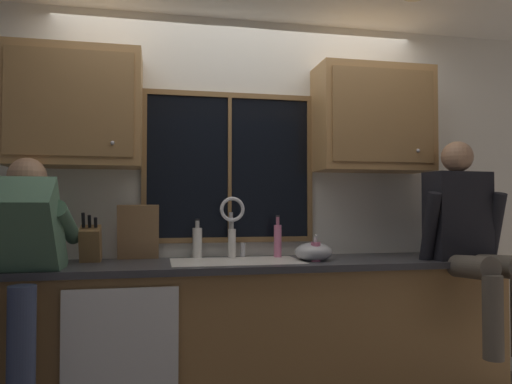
# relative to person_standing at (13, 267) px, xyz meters

# --- Properties ---
(back_wall) EXTENTS (5.62, 0.12, 2.55)m
(back_wall) POSITION_rel_person_standing_xyz_m (1.29, 0.66, 0.32)
(back_wall) COLOR silver
(back_wall) RESTS_ON floor
(window_glass) EXTENTS (1.10, 0.02, 0.95)m
(window_glass) POSITION_rel_person_standing_xyz_m (1.20, 0.59, 0.57)
(window_glass) COLOR black
(window_frame_top) EXTENTS (1.17, 0.02, 0.04)m
(window_frame_top) POSITION_rel_person_standing_xyz_m (1.20, 0.58, 1.07)
(window_frame_top) COLOR brown
(window_frame_bottom) EXTENTS (1.17, 0.02, 0.04)m
(window_frame_bottom) POSITION_rel_person_standing_xyz_m (1.20, 0.58, 0.08)
(window_frame_bottom) COLOR brown
(window_frame_left) EXTENTS (0.03, 0.02, 0.95)m
(window_frame_left) POSITION_rel_person_standing_xyz_m (0.63, 0.58, 0.57)
(window_frame_left) COLOR brown
(window_frame_right) EXTENTS (0.04, 0.02, 0.95)m
(window_frame_right) POSITION_rel_person_standing_xyz_m (1.77, 0.58, 0.57)
(window_frame_right) COLOR brown
(window_mullion_center) EXTENTS (0.02, 0.02, 0.95)m
(window_mullion_center) POSITION_rel_person_standing_xyz_m (1.20, 0.58, 0.57)
(window_mullion_center) COLOR brown
(lower_cabinet_run) EXTENTS (3.22, 0.58, 0.88)m
(lower_cabinet_run) POSITION_rel_person_standing_xyz_m (1.29, 0.31, -0.51)
(lower_cabinet_run) COLOR olive
(lower_cabinet_run) RESTS_ON floor
(countertop) EXTENTS (3.28, 0.62, 0.04)m
(countertop) POSITION_rel_person_standing_xyz_m (1.29, 0.29, -0.05)
(countertop) COLOR #38383D
(countertop) RESTS_ON lower_cabinet_run
(dishwasher_front) EXTENTS (0.60, 0.02, 0.74)m
(dishwasher_front) POSITION_rel_person_standing_xyz_m (0.53, -0.01, -0.49)
(dishwasher_front) COLOR white
(upper_cabinet_left) EXTENTS (0.80, 0.36, 0.72)m
(upper_cabinet_left) POSITION_rel_person_standing_xyz_m (0.22, 0.43, 0.91)
(upper_cabinet_left) COLOR #A87A47
(upper_cabinet_right) EXTENTS (0.80, 0.36, 0.72)m
(upper_cabinet_right) POSITION_rel_person_standing_xyz_m (2.18, 0.43, 0.91)
(upper_cabinet_right) COLOR #A87A47
(sink) EXTENTS (0.80, 0.46, 0.21)m
(sink) POSITION_rel_person_standing_xyz_m (1.20, 0.30, -0.13)
(sink) COLOR white
(sink) RESTS_ON lower_cabinet_run
(faucet) EXTENTS (0.18, 0.09, 0.40)m
(faucet) POSITION_rel_person_standing_xyz_m (1.21, 0.48, 0.22)
(faucet) COLOR silver
(faucet) RESTS_ON countertop
(person_standing) EXTENTS (0.53, 0.70, 1.53)m
(person_standing) POSITION_rel_person_standing_xyz_m (0.00, 0.00, 0.00)
(person_standing) COLOR #384260
(person_standing) RESTS_ON floor
(person_sitting_on_counter) EXTENTS (0.54, 0.61, 1.26)m
(person_sitting_on_counter) POSITION_rel_person_standing_xyz_m (2.62, 0.03, 0.15)
(person_sitting_on_counter) COLOR #595147
(person_sitting_on_counter) RESTS_ON countertop
(knife_block) EXTENTS (0.12, 0.18, 0.32)m
(knife_block) POSITION_rel_person_standing_xyz_m (0.32, 0.42, 0.08)
(knife_block) COLOR olive
(knife_block) RESTS_ON countertop
(cutting_board) EXTENTS (0.26, 0.09, 0.35)m
(cutting_board) POSITION_rel_person_standing_xyz_m (0.60, 0.51, 0.14)
(cutting_board) COLOR #997047
(cutting_board) RESTS_ON countertop
(mixing_bowl) EXTENTS (0.24, 0.24, 0.12)m
(mixing_bowl) POSITION_rel_person_standing_xyz_m (1.68, 0.24, 0.02)
(mixing_bowl) COLOR #B7B7BC
(mixing_bowl) RESTS_ON countertop
(soap_dispenser) EXTENTS (0.06, 0.07, 0.17)m
(soap_dispenser) POSITION_rel_person_standing_xyz_m (1.68, 0.19, 0.03)
(soap_dispenser) COLOR pink
(soap_dispenser) RESTS_ON countertop
(bottle_green_glass) EXTENTS (0.06, 0.06, 0.26)m
(bottle_green_glass) POSITION_rel_person_standing_xyz_m (0.98, 0.53, 0.07)
(bottle_green_glass) COLOR silver
(bottle_green_glass) RESTS_ON countertop
(bottle_tall_clear) EXTENTS (0.05, 0.05, 0.28)m
(bottle_tall_clear) POSITION_rel_person_standing_xyz_m (1.51, 0.47, 0.08)
(bottle_tall_clear) COLOR pink
(bottle_tall_clear) RESTS_ON countertop
(bottle_amber_small) EXTENTS (0.05, 0.05, 0.25)m
(bottle_amber_small) POSITION_rel_person_standing_xyz_m (1.20, 0.48, 0.07)
(bottle_amber_small) COLOR silver
(bottle_amber_small) RESTS_ON countertop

